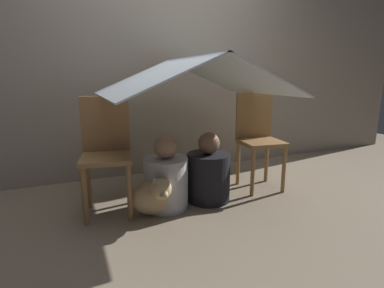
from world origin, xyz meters
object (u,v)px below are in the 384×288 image
chair_right (258,136)px  dog (157,196)px  person_second (208,174)px  chair_left (106,149)px  person_front (166,180)px

chair_right → dog: bearing=-159.9°
chair_right → dog: size_ratio=2.41×
chair_right → person_second: (-0.58, -0.13, -0.26)m
chair_left → person_front: size_ratio=1.50×
chair_right → dog: 1.15m
chair_left → person_second: size_ratio=1.51×
person_front → dog: bearing=-135.8°
dog → chair_left: bearing=142.6°
chair_left → person_second: 0.86m
person_front → dog: size_ratio=1.61×
person_front → person_second: (0.38, 0.01, -0.00)m
chair_left → person_second: bearing=0.8°
chair_right → dog: chair_right is taller
person_second → person_front: bearing=-178.8°
chair_left → chair_right: bearing=9.9°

